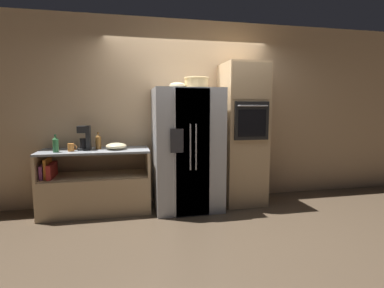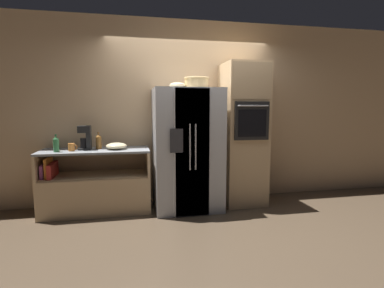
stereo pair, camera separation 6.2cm
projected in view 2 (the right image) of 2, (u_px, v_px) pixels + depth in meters
ground_plane at (195, 207)px, 4.45m from camera, size 20.00×20.00×0.00m
wall_back at (189, 112)px, 4.72m from camera, size 12.00×0.06×2.80m
counter_left at (96, 190)px, 4.24m from camera, size 1.48×0.62×0.89m
refrigerator at (187, 149)px, 4.34m from camera, size 0.95×0.83×1.74m
wall_oven at (243, 134)px, 4.56m from camera, size 0.62×0.72×2.13m
wicker_basket at (197, 82)px, 4.18m from camera, size 0.34×0.34×0.15m
fruit_bowl at (178, 85)px, 4.15m from camera, size 0.23×0.23×0.08m
bottle_tall at (56, 144)px, 3.94m from camera, size 0.07×0.07×0.23m
bottle_short at (99, 141)px, 4.23m from camera, size 0.08×0.08×0.24m
mug at (72, 147)px, 4.04m from camera, size 0.12×0.08×0.10m
mixing_bowl at (116, 146)px, 4.20m from camera, size 0.29×0.29×0.09m
coffee_maker at (86, 137)px, 4.15m from camera, size 0.17×0.17×0.33m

